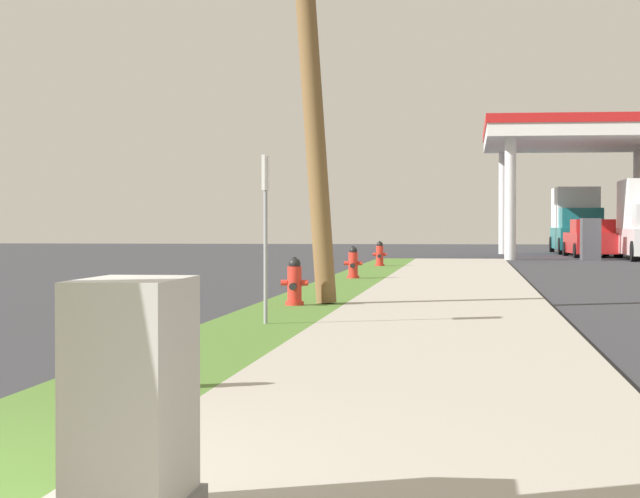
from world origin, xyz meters
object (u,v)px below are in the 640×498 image
object	(u,v)px
street_sign_post	(265,203)
fire_hydrant_nearest	(126,347)
fire_hydrant_fourth	(380,255)
utility_pole_midground	(307,20)
utility_cabinet	(133,410)
truck_teal_on_apron	(576,222)
fire_hydrant_second	(294,284)
car_red_by_near_pump	(592,240)
fire_hydrant_third	(353,264)

from	to	relation	value
street_sign_post	fire_hydrant_nearest	bearing A→B (deg)	-90.30
fire_hydrant_fourth	street_sign_post	size ratio (longest dim) A/B	0.35
utility_pole_midground	street_sign_post	bearing A→B (deg)	-89.82
fire_hydrant_nearest	utility_cabinet	bearing A→B (deg)	-73.90
fire_hydrant_fourth	truck_teal_on_apron	world-z (taller)	truck_teal_on_apron
truck_teal_on_apron	fire_hydrant_second	bearing A→B (deg)	-100.73
fire_hydrant_second	fire_hydrant_fourth	bearing A→B (deg)	89.97
fire_hydrant_nearest	fire_hydrant_fourth	world-z (taller)	same
fire_hydrant_fourth	car_red_by_near_pump	distance (m)	17.54
fire_hydrant_second	fire_hydrant_third	bearing A→B (deg)	89.96
fire_hydrant_nearest	truck_teal_on_apron	distance (m)	51.05
fire_hydrant_nearest	utility_pole_midground	distance (m)	11.19
fire_hydrant_fourth	utility_pole_midground	distance (m)	18.17
utility_pole_midground	truck_teal_on_apron	xyz separation A→B (m)	(7.58, 40.08, -3.11)
fire_hydrant_nearest	fire_hydrant_second	distance (m)	9.84
street_sign_post	car_red_by_near_pump	world-z (taller)	street_sign_post
fire_hydrant_second	fire_hydrant_fourth	world-z (taller)	same
fire_hydrant_second	utility_cabinet	bearing A→B (deg)	-84.76
utility_pole_midground	utility_cabinet	xyz separation A→B (m)	(1.15, -14.45, -4.01)
fire_hydrant_third	car_red_by_near_pump	size ratio (longest dim) A/B	0.16
fire_hydrant_nearest	street_sign_post	world-z (taller)	street_sign_post
utility_cabinet	truck_teal_on_apron	bearing A→B (deg)	83.28
fire_hydrant_second	truck_teal_on_apron	distance (m)	41.37
fire_hydrant_third	truck_teal_on_apron	size ratio (longest dim) A/B	0.12
utility_pole_midground	street_sign_post	size ratio (longest dim) A/B	4.15
truck_teal_on_apron	fire_hydrant_fourth	bearing A→B (deg)	-108.95
fire_hydrant_third	utility_cabinet	bearing A→B (deg)	-86.92
street_sign_post	car_red_by_near_pump	bearing A→B (deg)	78.49
fire_hydrant_fourth	utility_cabinet	bearing A→B (deg)	-87.74
utility_cabinet	fire_hydrant_nearest	bearing A→B (deg)	106.10
fire_hydrant_third	fire_hydrant_second	bearing A→B (deg)	-90.04
street_sign_post	truck_teal_on_apron	xyz separation A→B (m)	(7.56, 44.19, -0.15)
street_sign_post	truck_teal_on_apron	world-z (taller)	truck_teal_on_apron
fire_hydrant_second	truck_teal_on_apron	world-z (taller)	truck_teal_on_apron
fire_hydrant_fourth	fire_hydrant_third	bearing A→B (deg)	-90.02
fire_hydrant_second	utility_cabinet	size ratio (longest dim) A/B	0.73
car_red_by_near_pump	truck_teal_on_apron	world-z (taller)	truck_teal_on_apron
fire_hydrant_third	street_sign_post	size ratio (longest dim) A/B	0.35
fire_hydrant_nearest	fire_hydrant_third	xyz separation A→B (m)	(-0.10, 19.51, 0.00)
fire_hydrant_nearest	truck_teal_on_apron	size ratio (longest dim) A/B	0.12
fire_hydrant_fourth	truck_teal_on_apron	xyz separation A→B (m)	(7.69, 22.39, 1.04)
fire_hydrant_third	truck_teal_on_apron	bearing A→B (deg)	76.05
fire_hydrant_nearest	fire_hydrant_third	size ratio (longest dim) A/B	1.00
utility_cabinet	truck_teal_on_apron	size ratio (longest dim) A/B	0.16
fire_hydrant_fourth	street_sign_post	bearing A→B (deg)	-89.67
fire_hydrant_nearest	fire_hydrant_third	world-z (taller)	same
fire_hydrant_fourth	utility_pole_midground	size ratio (longest dim) A/B	0.08
utility_pole_midground	street_sign_post	distance (m)	5.07
fire_hydrant_fourth	utility_pole_midground	bearing A→B (deg)	-89.63
utility_pole_midground	car_red_by_near_pump	size ratio (longest dim) A/B	1.92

